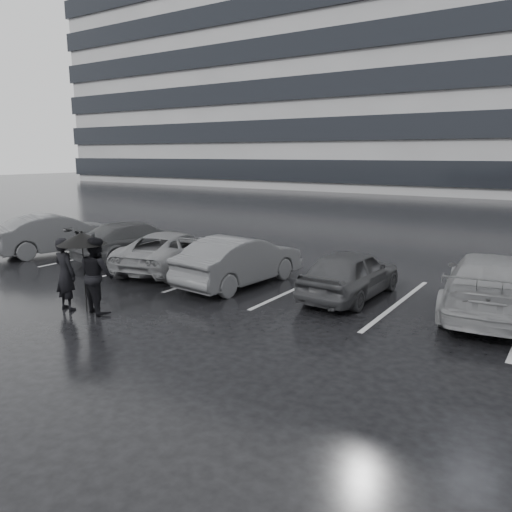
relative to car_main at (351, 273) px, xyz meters
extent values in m
plane|color=black|center=(-2.17, -2.37, -0.64)|extent=(160.00, 160.00, 0.00)
cube|color=gray|center=(-24.17, 45.63, 13.36)|extent=(60.00, 25.00, 28.00)
cube|color=black|center=(-24.17, 45.63, 1.36)|extent=(60.60, 25.60, 2.20)
cube|color=black|center=(-24.17, 45.63, 5.36)|extent=(60.60, 25.60, 2.20)
cube|color=black|center=(-24.17, 45.63, 9.36)|extent=(60.60, 25.60, 2.20)
cube|color=black|center=(-24.17, 45.63, 13.36)|extent=(60.60, 25.60, 2.20)
cube|color=black|center=(-24.17, 45.63, 17.36)|extent=(60.60, 25.60, 2.20)
imported|color=black|center=(0.00, 0.00, 0.00)|extent=(1.61, 3.79, 1.28)
imported|color=#313134|center=(-3.14, -0.49, 0.06)|extent=(1.82, 4.33, 1.39)
imported|color=#555557|center=(-6.00, -0.19, -0.02)|extent=(3.02, 4.83, 1.25)
imported|color=black|center=(-8.20, 0.37, 0.02)|extent=(2.72, 4.85, 1.33)
imported|color=#313134|center=(-11.44, -0.54, 0.10)|extent=(2.72, 4.73, 1.47)
imported|color=#555557|center=(3.25, 0.49, 0.07)|extent=(2.57, 5.11, 1.43)
imported|color=black|center=(-5.22, -4.70, 0.23)|extent=(0.66, 0.45, 1.74)
imported|color=black|center=(-4.44, -4.42, 0.26)|extent=(1.01, 0.87, 1.80)
cylinder|color=black|center=(-4.77, -4.51, 0.18)|extent=(0.02, 0.02, 1.64)
cone|color=black|center=(-4.77, -4.51, 1.11)|extent=(1.13, 1.13, 0.29)
sphere|color=black|center=(-4.77, -4.51, 1.25)|extent=(0.05, 0.05, 0.05)
cube|color=#B1B1B4|center=(-12.77, 0.13, -0.64)|extent=(0.12, 5.00, 0.00)
cube|color=#B1B1B4|center=(-9.97, 0.13, -0.64)|extent=(0.12, 5.00, 0.00)
cube|color=#B1B1B4|center=(-7.17, 0.13, -0.64)|extent=(0.12, 5.00, 0.00)
cube|color=#B1B1B4|center=(-4.37, 0.13, -0.64)|extent=(0.12, 5.00, 0.00)
cube|color=#B1B1B4|center=(-1.57, 0.13, -0.64)|extent=(0.12, 5.00, 0.00)
cube|color=#B1B1B4|center=(1.23, 0.13, -0.64)|extent=(0.12, 5.00, 0.00)
camera|label=1|loc=(4.85, -11.77, 3.02)|focal=35.00mm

